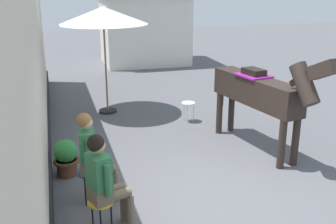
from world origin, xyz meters
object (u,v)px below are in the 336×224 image
object	(u,v)px
seated_visitor_far	(92,153)
flower_planter_far	(66,157)
cafe_parasol	(103,16)
seated_visitor_near	(104,179)
satchel_bag	(101,171)
spare_stool_white	(188,105)
saddled_horse_center	(260,92)

from	to	relation	value
seated_visitor_far	flower_planter_far	world-z (taller)	seated_visitor_far
seated_visitor_far	flower_planter_far	xyz separation A→B (m)	(-0.36, 0.97, -0.44)
flower_planter_far	cafe_parasol	size ratio (longest dim) A/B	0.25
seated_visitor_far	cafe_parasol	size ratio (longest dim) A/B	0.54
flower_planter_far	seated_visitor_near	bearing A→B (deg)	-77.24
seated_visitor_near	cafe_parasol	size ratio (longest dim) A/B	0.54
seated_visitor_near	satchel_bag	distance (m)	1.74
flower_planter_far	spare_stool_white	xyz separation A→B (m)	(2.87, 2.03, 0.07)
flower_planter_far	spare_stool_white	bearing A→B (deg)	35.30
saddled_horse_center	satchel_bag	bearing A→B (deg)	-174.14
flower_planter_far	satchel_bag	world-z (taller)	flower_planter_far
flower_planter_far	cafe_parasol	bearing A→B (deg)	70.46
cafe_parasol	spare_stool_white	distance (m)	2.88
seated_visitor_near	flower_planter_far	bearing A→B (deg)	102.76
spare_stool_white	seated_visitor_near	bearing A→B (deg)	-122.50
seated_visitor_far	cafe_parasol	bearing A→B (deg)	79.27
seated_visitor_near	spare_stool_white	size ratio (longest dim) A/B	3.02
seated_visitor_far	satchel_bag	distance (m)	1.02
saddled_horse_center	spare_stool_white	bearing A→B (deg)	111.00
saddled_horse_center	flower_planter_far	bearing A→B (deg)	-178.65
flower_planter_far	spare_stool_white	distance (m)	3.52
seated_visitor_near	spare_stool_white	distance (m)	4.59
spare_stool_white	seated_visitor_far	bearing A→B (deg)	-129.92
saddled_horse_center	cafe_parasol	bearing A→B (deg)	127.76
seated_visitor_near	spare_stool_white	bearing A→B (deg)	57.50
seated_visitor_far	cafe_parasol	distance (m)	4.59
flower_planter_far	satchel_bag	distance (m)	0.63
cafe_parasol	satchel_bag	distance (m)	4.21
spare_stool_white	satchel_bag	size ratio (longest dim) A/B	1.64
satchel_bag	flower_planter_far	bearing A→B (deg)	-154.61
seated_visitor_far	satchel_bag	bearing A→B (deg)	76.29
cafe_parasol	seated_visitor_near	bearing A→B (deg)	-98.32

